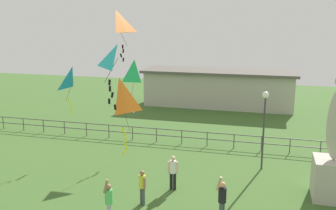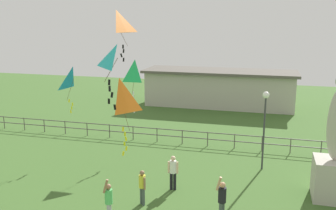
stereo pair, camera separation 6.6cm
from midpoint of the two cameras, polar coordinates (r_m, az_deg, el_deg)
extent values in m
cube|color=#B2AD9E|center=(19.03, 23.56, -10.21)|extent=(1.67, 1.67, 1.87)
cylinder|color=#38383D|center=(21.04, 14.29, -4.27)|extent=(0.10, 0.10, 4.00)
sphere|color=white|center=(20.53, 14.61, 1.47)|extent=(0.36, 0.36, 0.36)
cylinder|color=black|center=(18.52, 1.12, -11.40)|extent=(0.15, 0.15, 0.87)
cylinder|color=black|center=(18.55, 0.60, -11.36)|extent=(0.15, 0.15, 0.87)
cylinder|color=white|center=(18.25, 0.87, -9.26)|extent=(0.32, 0.32, 0.61)
sphere|color=beige|center=(18.09, 0.87, -8.02)|extent=(0.23, 0.23, 0.23)
cylinder|color=beige|center=(18.23, 1.53, -9.42)|extent=(0.10, 0.10, 0.58)
cylinder|color=beige|center=(18.30, 0.21, -9.32)|extent=(0.10, 0.10, 0.58)
cylinder|color=#3F4C47|center=(17.16, -3.61, -13.59)|extent=(0.14, 0.14, 0.81)
cylinder|color=#3F4C47|center=(17.28, -3.90, -13.39)|extent=(0.14, 0.14, 0.81)
cylinder|color=gold|center=(16.93, -3.79, -11.39)|extent=(0.30, 0.30, 0.57)
sphere|color=#8C6647|center=(16.77, -3.81, -10.16)|extent=(0.22, 0.22, 0.22)
cylinder|color=#8C6647|center=(16.79, -3.43, -11.73)|extent=(0.09, 0.09, 0.54)
cylinder|color=#8C6647|center=(17.10, -4.14, -11.27)|extent=(0.09, 0.09, 0.54)
cylinder|color=black|center=(15.63, 8.28, -13.24)|extent=(0.32, 0.32, 0.63)
sphere|color=tan|center=(15.45, 8.33, -11.80)|extent=(0.24, 0.24, 0.24)
cylinder|color=tan|center=(15.24, 7.78, -11.62)|extent=(0.27, 0.18, 0.60)
cylinder|color=tan|center=(15.82, 8.64, -13.07)|extent=(0.10, 0.10, 0.59)
cylinder|color=#4CB259|center=(15.64, -8.80, -13.44)|extent=(0.31, 0.31, 0.60)
sphere|color=#8C6647|center=(15.46, -8.85, -12.06)|extent=(0.23, 0.23, 0.23)
cylinder|color=#8C6647|center=(15.24, -9.24, -11.96)|extent=(0.26, 0.14, 0.57)
cylinder|color=#8C6647|center=(15.83, -8.61, -13.23)|extent=(0.09, 0.09, 0.57)
pyramid|color=orange|center=(16.35, -7.19, 1.40)|extent=(1.16, 1.23, 1.41)
cylinder|color=#4C381E|center=(16.22, -6.44, -1.22)|extent=(0.60, 0.43, 1.41)
cube|color=yellow|center=(16.39, -6.66, -3.63)|extent=(0.08, 0.05, 0.20)
cube|color=yellow|center=(16.46, -6.38, -4.35)|extent=(0.10, 0.03, 0.21)
cube|color=yellow|center=(16.53, -6.24, -5.08)|extent=(0.10, 0.02, 0.21)
cube|color=yellow|center=(16.59, -6.45, -5.81)|extent=(0.10, 0.05, 0.20)
cube|color=yellow|center=(16.67, -6.18, -6.52)|extent=(0.10, 0.04, 0.21)
cube|color=yellow|center=(16.73, -6.63, -7.25)|extent=(0.11, 0.05, 0.21)
pyramid|color=#19B2B2|center=(13.12, -7.43, 7.05)|extent=(1.17, 1.23, 0.81)
cylinder|color=#4C381E|center=(13.08, -8.42, 5.24)|extent=(0.40, 0.35, 0.81)
cube|color=black|center=(13.14, -8.69, 3.39)|extent=(0.08, 0.04, 0.20)
cube|color=black|center=(13.18, -8.63, 2.44)|extent=(0.10, 0.05, 0.20)
cube|color=black|center=(13.22, -8.29, 1.52)|extent=(0.12, 0.01, 0.21)
cube|color=black|center=(13.26, -8.73, 0.57)|extent=(0.10, 0.04, 0.20)
cube|color=black|center=(13.32, -7.86, -0.32)|extent=(0.09, 0.03, 0.20)
pyramid|color=#198CD1|center=(22.57, -13.91, 3.85)|extent=(0.72, 1.15, 1.34)
cylinder|color=#4C381E|center=(22.85, -14.42, 2.24)|extent=(0.59, 0.09, 1.34)
cube|color=yellow|center=(22.98, -14.57, 0.62)|extent=(0.11, 0.03, 0.21)
cube|color=yellow|center=(23.02, -14.09, 0.11)|extent=(0.09, 0.02, 0.20)
cube|color=yellow|center=(23.07, -14.20, -0.43)|extent=(0.09, 0.05, 0.20)
cube|color=yellow|center=(23.12, -14.32, -0.97)|extent=(0.10, 0.03, 0.21)
pyramid|color=orange|center=(19.71, -7.69, 12.09)|extent=(1.11, 1.30, 1.12)
cylinder|color=#4C381E|center=(19.46, -6.86, 10.47)|extent=(0.70, 0.30, 1.12)
cube|color=black|center=(19.50, -6.68, 8.71)|extent=(0.08, 0.01, 0.20)
cube|color=black|center=(19.52, -6.60, 8.07)|extent=(0.11, 0.02, 0.21)
cube|color=black|center=(19.53, -6.93, 7.42)|extent=(0.12, 0.04, 0.21)
cube|color=black|center=(19.56, -6.60, 6.79)|extent=(0.08, 0.05, 0.20)
pyramid|color=#1EB759|center=(22.69, -4.88, 5.08)|extent=(0.86, 0.63, 1.29)
cylinder|color=#4C381E|center=(22.51, -5.10, 3.37)|extent=(0.03, 0.62, 1.29)
cube|color=white|center=(22.61, -5.14, 1.77)|extent=(0.11, 0.02, 0.21)
cube|color=white|center=(22.65, -5.18, 1.23)|extent=(0.09, 0.01, 0.20)
cube|color=white|center=(22.71, -4.99, 0.69)|extent=(0.12, 0.04, 0.21)
cube|color=white|center=(22.76, -4.77, 0.16)|extent=(0.09, 0.02, 0.20)
cube|color=white|center=(22.81, -4.76, -0.38)|extent=(0.10, 0.03, 0.21)
cube|color=white|center=(22.85, -5.03, -0.93)|extent=(0.11, 0.04, 0.21)
cylinder|color=#4C4742|center=(30.96, -23.36, -2.42)|extent=(0.06, 0.06, 0.95)
cylinder|color=#4C4742|center=(29.92, -20.74, -2.70)|extent=(0.06, 0.06, 0.95)
cylinder|color=#4C4742|center=(28.98, -18.05, -2.97)|extent=(0.06, 0.06, 0.95)
cylinder|color=#4C4742|center=(28.10, -15.15, -3.27)|extent=(0.06, 0.06, 0.95)
cylinder|color=#4C4742|center=(27.29, -12.00, -3.58)|extent=(0.06, 0.06, 0.95)
cylinder|color=#4C4742|center=(26.57, -8.72, -3.89)|extent=(0.06, 0.06, 0.95)
cylinder|color=#4C4742|center=(25.93, -5.20, -4.21)|extent=(0.06, 0.06, 0.95)
cylinder|color=#4C4742|center=(25.41, -1.59, -4.52)|extent=(0.06, 0.06, 0.95)
cylinder|color=#4C4742|center=(24.98, 2.23, -4.82)|extent=(0.06, 0.06, 0.95)
cylinder|color=#4C4742|center=(24.68, 6.05, -5.11)|extent=(0.06, 0.06, 0.95)
cylinder|color=#4C4742|center=(24.48, 10.04, -5.39)|extent=(0.06, 0.06, 0.95)
cylinder|color=#4C4742|center=(24.41, 14.03, -5.64)|extent=(0.06, 0.06, 0.95)
cylinder|color=#4C4742|center=(24.45, 18.01, -5.86)|extent=(0.06, 0.06, 0.95)
cylinder|color=#4C4742|center=(24.62, 22.11, -6.06)|extent=(0.06, 0.06, 0.95)
cube|color=#4C4742|center=(24.68, 4.23, -4.01)|extent=(36.00, 0.05, 0.05)
cube|color=#4C4742|center=(24.81, 4.21, -4.98)|extent=(36.00, 0.05, 0.05)
cube|color=#B7B2A3|center=(36.09, 7.77, 2.34)|extent=(13.55, 3.95, 3.15)
cube|color=#59544C|center=(35.82, 7.85, 5.01)|extent=(14.15, 4.55, 0.24)
camera|label=1|loc=(0.03, -89.88, 0.03)|focal=40.53mm
camera|label=2|loc=(0.03, 90.12, -0.03)|focal=40.53mm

